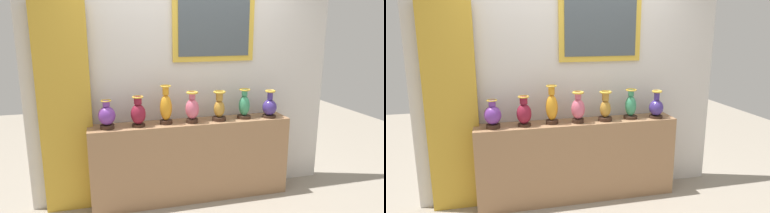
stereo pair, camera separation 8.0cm
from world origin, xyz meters
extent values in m
plane|color=gray|center=(0.00, 0.00, 0.00)|extent=(9.44, 9.44, 0.00)
cube|color=#99704C|center=(0.00, 0.00, 0.45)|extent=(2.21, 0.32, 0.91)
cube|color=silver|center=(0.00, 0.22, 1.39)|extent=(3.44, 0.10, 2.79)
cube|color=gold|center=(0.29, 0.16, 1.91)|extent=(0.93, 0.03, 0.73)
cube|color=#444C53|center=(0.29, 0.14, 1.91)|extent=(0.81, 0.01, 0.61)
cube|color=gold|center=(-1.31, 0.10, 1.09)|extent=(0.52, 0.08, 2.18)
cylinder|color=#382319|center=(-0.90, -0.04, 0.93)|extent=(0.14, 0.14, 0.04)
ellipsoid|color=#6B3393|center=(-0.90, -0.04, 1.04)|extent=(0.17, 0.17, 0.19)
cylinder|color=#6B3393|center=(-0.90, -0.04, 1.17)|extent=(0.07, 0.07, 0.06)
torus|color=gold|center=(-0.90, -0.04, 1.20)|extent=(0.11, 0.11, 0.01)
cylinder|color=#382319|center=(-0.59, -0.03, 0.92)|extent=(0.14, 0.14, 0.03)
ellipsoid|color=maroon|center=(-0.59, -0.03, 1.04)|extent=(0.15, 0.15, 0.21)
cylinder|color=maroon|center=(-0.59, -0.03, 1.18)|extent=(0.08, 0.08, 0.08)
torus|color=gold|center=(-0.59, -0.03, 1.22)|extent=(0.12, 0.12, 0.02)
cylinder|color=#382319|center=(-0.29, -0.01, 0.93)|extent=(0.13, 0.13, 0.04)
ellipsoid|color=orange|center=(-0.29, -0.01, 1.09)|extent=(0.13, 0.13, 0.28)
cylinder|color=orange|center=(-0.29, -0.01, 1.27)|extent=(0.07, 0.07, 0.09)
torus|color=gold|center=(-0.29, -0.01, 1.32)|extent=(0.12, 0.12, 0.02)
cylinder|color=#382319|center=(-0.01, -0.04, 0.93)|extent=(0.12, 0.12, 0.04)
ellipsoid|color=#CC5972|center=(-0.01, -0.04, 1.06)|extent=(0.15, 0.15, 0.22)
cylinder|color=#CC5972|center=(-0.01, -0.04, 1.20)|extent=(0.07, 0.07, 0.07)
torus|color=gold|center=(-0.01, -0.04, 1.24)|extent=(0.13, 0.13, 0.02)
cylinder|color=#382319|center=(0.30, -0.03, 0.93)|extent=(0.15, 0.15, 0.04)
ellipsoid|color=#B27F2D|center=(0.30, -0.03, 1.04)|extent=(0.12, 0.12, 0.19)
cylinder|color=#B27F2D|center=(0.30, -0.03, 1.18)|extent=(0.08, 0.08, 0.09)
torus|color=gold|center=(0.30, -0.03, 1.23)|extent=(0.13, 0.13, 0.02)
cylinder|color=#382319|center=(0.61, -0.01, 0.92)|extent=(0.16, 0.16, 0.03)
ellipsoid|color=#388C60|center=(0.61, -0.01, 1.05)|extent=(0.12, 0.12, 0.23)
cylinder|color=#388C60|center=(0.61, -0.01, 1.20)|extent=(0.06, 0.06, 0.07)
torus|color=gold|center=(0.61, -0.01, 1.24)|extent=(0.12, 0.12, 0.02)
cylinder|color=#382319|center=(0.90, -0.05, 0.92)|extent=(0.15, 0.15, 0.03)
ellipsoid|color=#3F2D7F|center=(0.90, -0.05, 1.02)|extent=(0.16, 0.16, 0.18)
cylinder|color=#3F2D7F|center=(0.90, -0.05, 1.16)|extent=(0.06, 0.06, 0.10)
torus|color=gold|center=(0.90, -0.05, 1.21)|extent=(0.12, 0.12, 0.02)
camera|label=1|loc=(-0.96, -3.56, 1.93)|focal=32.64mm
camera|label=2|loc=(-0.88, -3.58, 1.93)|focal=32.64mm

